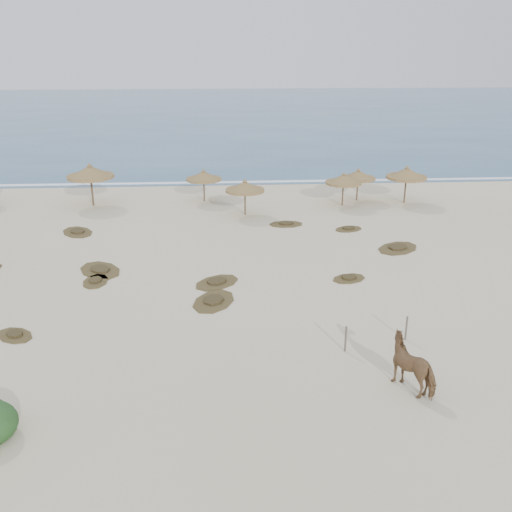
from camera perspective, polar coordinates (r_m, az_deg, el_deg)
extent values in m
plane|color=beige|center=(23.09, -5.01, -7.70)|extent=(160.00, 160.00, 0.00)
cube|color=navy|center=(95.95, -4.10, 14.09)|extent=(200.00, 100.00, 0.01)
cube|color=white|center=(47.60, -4.39, 7.33)|extent=(70.00, 0.60, 0.01)
cylinder|color=brown|center=(42.03, -16.09, 6.39)|extent=(0.13, 0.13, 2.29)
cylinder|color=brown|center=(41.82, -16.22, 7.64)|extent=(3.73, 3.73, 0.20)
cone|color=brown|center=(41.74, -16.27, 8.12)|extent=(3.61, 3.61, 0.82)
cone|color=brown|center=(41.65, -16.33, 8.78)|extent=(0.39, 0.39, 0.24)
cylinder|color=brown|center=(41.74, -5.22, 6.66)|extent=(0.10, 0.10, 1.79)
cylinder|color=brown|center=(41.56, -5.25, 7.65)|extent=(3.19, 3.19, 0.15)
cone|color=brown|center=(41.50, -5.26, 8.03)|extent=(3.08, 3.08, 0.64)
cone|color=brown|center=(41.42, -5.28, 8.55)|extent=(0.31, 0.31, 0.19)
cylinder|color=brown|center=(38.24, -1.10, 5.48)|extent=(0.10, 0.10, 1.84)
cylinder|color=brown|center=(38.05, -1.11, 6.59)|extent=(3.42, 3.42, 0.16)
cone|color=brown|center=(37.98, -1.11, 7.01)|extent=(3.31, 3.31, 0.66)
cone|color=brown|center=(37.89, -1.12, 7.59)|extent=(0.31, 0.31, 0.19)
cylinder|color=brown|center=(40.96, 8.68, 6.24)|extent=(0.10, 0.10, 1.79)
cylinder|color=brown|center=(40.79, 8.73, 7.25)|extent=(3.35, 3.35, 0.15)
cone|color=brown|center=(40.72, 8.75, 7.64)|extent=(3.24, 3.24, 0.64)
cone|color=brown|center=(40.64, 8.78, 8.17)|extent=(0.31, 0.31, 0.19)
cylinder|color=brown|center=(42.50, 10.10, 6.68)|extent=(0.10, 0.10, 1.79)
cylinder|color=brown|center=(42.33, 10.16, 7.65)|extent=(3.21, 3.21, 0.15)
cone|color=brown|center=(42.27, 10.18, 8.02)|extent=(3.10, 3.10, 0.64)
cone|color=brown|center=(42.19, 10.22, 8.53)|extent=(0.31, 0.31, 0.19)
cylinder|color=brown|center=(42.55, 14.70, 6.51)|extent=(0.12, 0.12, 2.04)
cylinder|color=brown|center=(42.36, 14.80, 7.62)|extent=(3.12, 3.12, 0.17)
cone|color=brown|center=(42.29, 14.84, 8.04)|extent=(3.02, 3.02, 0.73)
cone|color=brown|center=(42.20, 14.90, 8.62)|extent=(0.35, 0.35, 0.21)
imported|color=olive|center=(19.98, 15.56, -10.43)|extent=(1.94, 2.25, 1.75)
cylinder|color=brown|center=(21.79, 8.96, -8.19)|extent=(0.09, 0.09, 1.04)
cylinder|color=brown|center=(23.06, 14.80, -6.99)|extent=(0.09, 0.09, 1.01)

